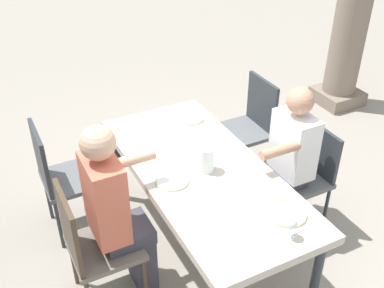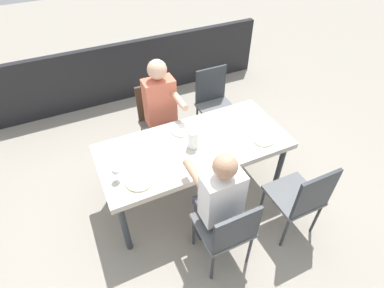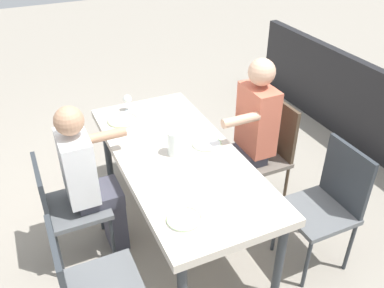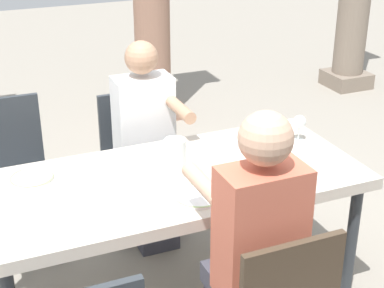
# 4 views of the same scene
# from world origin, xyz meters

# --- Properties ---
(ground_plane) EXTENTS (16.00, 16.00, 0.00)m
(ground_plane) POSITION_xyz_m (0.00, 0.00, 0.00)
(ground_plane) COLOR gray
(dining_table) EXTENTS (1.88, 0.85, 0.76)m
(dining_table) POSITION_xyz_m (0.00, 0.00, 0.69)
(dining_table) COLOR beige
(dining_table) RESTS_ON ground
(chair_west_north) EXTENTS (0.44, 0.44, 0.94)m
(chair_west_north) POSITION_xyz_m (-0.69, 0.85, 0.54)
(chair_west_north) COLOR #5B5E61
(chair_west_north) RESTS_ON ground
(chair_west_south) EXTENTS (0.44, 0.44, 0.96)m
(chair_west_south) POSITION_xyz_m (-0.69, -0.85, 0.55)
(chair_west_south) COLOR #5B5E61
(chair_west_south) RESTS_ON ground
(chair_mid_north) EXTENTS (0.44, 0.44, 0.87)m
(chair_mid_north) POSITION_xyz_m (0.09, 0.84, 0.51)
(chair_mid_north) COLOR #5B5E61
(chair_mid_north) RESTS_ON ground
(chair_mid_south) EXTENTS (0.44, 0.44, 0.93)m
(chair_mid_south) POSITION_xyz_m (0.09, -0.85, 0.53)
(chair_mid_south) COLOR #6A6158
(chair_mid_south) RESTS_ON ground
(diner_woman_green) EXTENTS (0.35, 0.49, 1.34)m
(diner_woman_green) POSITION_xyz_m (0.08, -0.66, 0.72)
(diner_woman_green) COLOR #3F3F4C
(diner_woman_green) RESTS_ON ground
(diner_man_white) EXTENTS (0.34, 0.49, 1.26)m
(diner_man_white) POSITION_xyz_m (0.09, 0.64, 0.67)
(diner_man_white) COLOR #3F3F4C
(diner_man_white) RESTS_ON ground
(patio_railing) EXTENTS (4.28, 0.10, 0.90)m
(patio_railing) POSITION_xyz_m (0.00, -2.25, 0.45)
(patio_railing) COLOR black
(patio_railing) RESTS_ON ground
(plate_0) EXTENTS (0.21, 0.21, 0.02)m
(plate_0) POSITION_xyz_m (-0.65, 0.24, 0.76)
(plate_0) COLOR white
(plate_0) RESTS_ON dining_table
(fork_0) EXTENTS (0.03, 0.17, 0.01)m
(fork_0) POSITION_xyz_m (-0.80, 0.24, 0.76)
(fork_0) COLOR silver
(fork_0) RESTS_ON dining_table
(spoon_0) EXTENTS (0.04, 0.17, 0.01)m
(spoon_0) POSITION_xyz_m (-0.50, 0.24, 0.76)
(spoon_0) COLOR silver
(spoon_0) RESTS_ON dining_table
(plate_1) EXTENTS (0.22, 0.22, 0.02)m
(plate_1) POSITION_xyz_m (0.03, -0.25, 0.76)
(plate_1) COLOR white
(plate_1) RESTS_ON dining_table
(fork_1) EXTENTS (0.02, 0.17, 0.01)m
(fork_1) POSITION_xyz_m (-0.12, -0.25, 0.76)
(fork_1) COLOR silver
(fork_1) RESTS_ON dining_table
(spoon_1) EXTENTS (0.03, 0.17, 0.01)m
(spoon_1) POSITION_xyz_m (0.18, -0.25, 0.76)
(spoon_1) COLOR silver
(spoon_1) RESTS_ON dining_table
(plate_2) EXTENTS (0.25, 0.25, 0.02)m
(plate_2) POSITION_xyz_m (0.64, 0.23, 0.76)
(plate_2) COLOR silver
(plate_2) RESTS_ON dining_table
(wine_glass_2) EXTENTS (0.07, 0.07, 0.15)m
(wine_glass_2) POSITION_xyz_m (0.80, 0.13, 0.86)
(wine_glass_2) COLOR white
(wine_glass_2) RESTS_ON dining_table
(fork_2) EXTENTS (0.02, 0.17, 0.01)m
(fork_2) POSITION_xyz_m (0.49, 0.23, 0.76)
(fork_2) COLOR silver
(fork_2) RESTS_ON dining_table
(spoon_2) EXTENTS (0.02, 0.17, 0.01)m
(spoon_2) POSITION_xyz_m (0.79, 0.23, 0.76)
(spoon_2) COLOR silver
(spoon_2) RESTS_ON dining_table
(water_pitcher) EXTENTS (0.11, 0.11, 0.19)m
(water_pitcher) POSITION_xyz_m (0.02, 0.02, 0.84)
(water_pitcher) COLOR white
(water_pitcher) RESTS_ON dining_table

